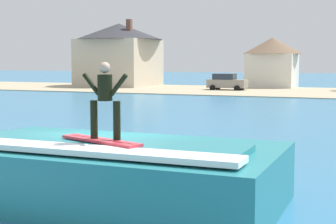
% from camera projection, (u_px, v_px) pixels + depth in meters
% --- Properties ---
extents(ground_plane, '(260.00, 260.00, 0.00)m').
position_uv_depth(ground_plane, '(106.00, 189.00, 13.32)').
color(ground_plane, teal).
extents(wave_crest, '(7.66, 4.22, 1.52)m').
position_uv_depth(wave_crest, '(111.00, 172.00, 11.95)').
color(wave_crest, teal).
rests_on(wave_crest, ground_plane).
extents(surfboard, '(2.25, 1.15, 0.06)m').
position_uv_depth(surfboard, '(101.00, 141.00, 11.30)').
color(surfboard, '#D8333F').
rests_on(surfboard, wave_crest).
extents(surfer, '(1.10, 0.32, 1.68)m').
position_uv_depth(surfer, '(105.00, 96.00, 11.21)').
color(surfer, black).
rests_on(surfer, surfboard).
extents(shoreline_bank, '(120.00, 17.64, 0.08)m').
position_uv_depth(shoreline_bank, '(313.00, 92.00, 53.48)').
color(shoreline_bank, tan).
rests_on(shoreline_bank, ground_plane).
extents(car_near_shore, '(4.22, 2.26, 1.86)m').
position_uv_depth(car_near_shore, '(227.00, 82.00, 57.08)').
color(car_near_shore, gray).
rests_on(car_near_shore, ground_plane).
extents(house_with_chimney, '(11.13, 11.13, 8.36)m').
position_uv_depth(house_with_chimney, '(119.00, 52.00, 66.21)').
color(house_with_chimney, beige).
rests_on(house_with_chimney, ground_plane).
extents(house_small_cottage, '(7.25, 7.25, 6.08)m').
position_uv_depth(house_small_cottage, '(272.00, 60.00, 63.08)').
color(house_small_cottage, silver).
rests_on(house_small_cottage, ground_plane).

